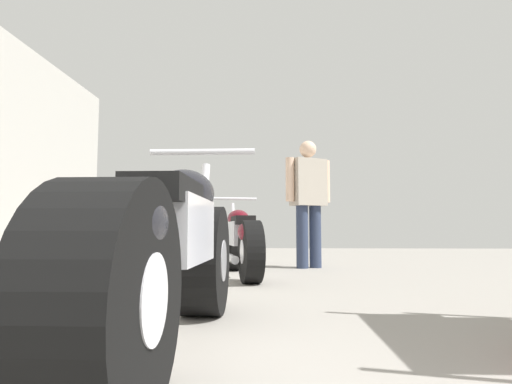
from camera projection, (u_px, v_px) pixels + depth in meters
name	position (u px, v px, depth m)	size (l,w,h in m)	color
ground_plane	(220.00, 293.00, 3.48)	(17.66, 17.66, 0.00)	gray
motorcycle_maroon_cruiser	(172.00, 254.00, 1.84)	(0.63, 2.12, 0.99)	black
motorcycle_black_naked	(241.00, 241.00, 4.78)	(0.74, 1.96, 0.92)	black
mechanic_in_blue	(308.00, 195.00, 5.90)	(0.66, 0.44, 1.73)	#2D3851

